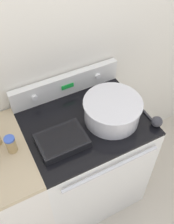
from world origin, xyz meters
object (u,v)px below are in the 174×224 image
casserole_dish (62,141)px  spice_jar_blue_cap (11,144)px  mixing_bowl (112,109)px  ladle (155,120)px

casserole_dish → spice_jar_blue_cap: bearing=163.6°
mixing_bowl → spice_jar_blue_cap: mixing_bowl is taller
ladle → spice_jar_blue_cap: (-0.87, 0.21, 0.04)m
mixing_bowl → ladle: bearing=-36.4°
ladle → mixing_bowl: bearing=143.6°
mixing_bowl → ladle: (0.22, -0.16, -0.05)m
mixing_bowl → casserole_dish: bearing=-174.5°
casserole_dish → spice_jar_blue_cap: 0.29m
ladle → spice_jar_blue_cap: bearing=166.4°
ladle → casserole_dish: bearing=167.7°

